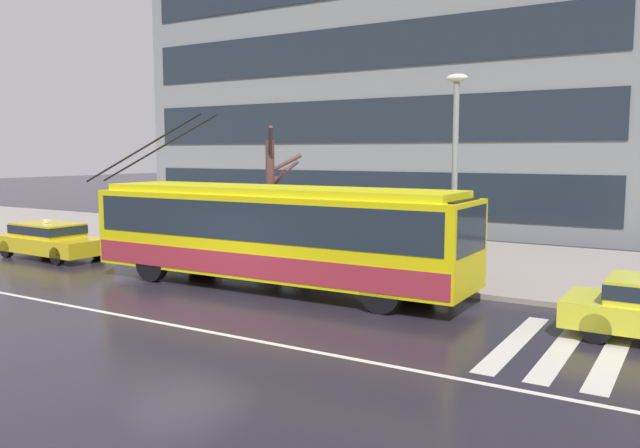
# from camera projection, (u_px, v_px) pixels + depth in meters

# --- Properties ---
(ground_plane) EXTENTS (160.00, 160.00, 0.00)m
(ground_plane) POSITION_uv_depth(u_px,v_px,m) (187.00, 310.00, 15.56)
(ground_plane) COLOR #23202B
(sidewalk_slab) EXTENTS (80.00, 10.00, 0.14)m
(sidewalk_slab) POSITION_uv_depth(u_px,v_px,m) (369.00, 253.00, 23.89)
(sidewalk_slab) COLOR gray
(sidewalk_slab) RESTS_ON ground_plane
(crosswalk_stripe_edge_near) EXTENTS (0.44, 4.40, 0.01)m
(crosswalk_stripe_edge_near) POSITION_uv_depth(u_px,v_px,m) (514.00, 342.00, 12.88)
(crosswalk_stripe_edge_near) COLOR beige
(crosswalk_stripe_edge_near) RESTS_ON ground_plane
(crosswalk_stripe_inner_a) EXTENTS (0.44, 4.40, 0.01)m
(crosswalk_stripe_inner_a) POSITION_uv_depth(u_px,v_px,m) (561.00, 349.00, 12.42)
(crosswalk_stripe_inner_a) COLOR beige
(crosswalk_stripe_inner_a) RESTS_ON ground_plane
(crosswalk_stripe_center) EXTENTS (0.44, 4.40, 0.01)m
(crosswalk_stripe_center) POSITION_uv_depth(u_px,v_px,m) (612.00, 357.00, 11.95)
(crosswalk_stripe_center) COLOR beige
(crosswalk_stripe_center) RESTS_ON ground_plane
(lane_centre_line) EXTENTS (72.00, 0.14, 0.01)m
(lane_centre_line) POSITION_uv_depth(u_px,v_px,m) (150.00, 321.00, 14.54)
(lane_centre_line) COLOR silver
(lane_centre_line) RESTS_ON ground_plane
(trolleybus) EXTENTS (12.96, 2.61, 4.94)m
(trolleybus) POSITION_uv_depth(u_px,v_px,m) (274.00, 232.00, 17.94)
(trolleybus) COLOR yellow
(trolleybus) RESTS_ON ground_plane
(taxi_queued_behind_bus) EXTENTS (4.65, 1.98, 1.39)m
(taxi_queued_behind_bus) POSITION_uv_depth(u_px,v_px,m) (50.00, 238.00, 23.23)
(taxi_queued_behind_bus) COLOR gold
(taxi_queued_behind_bus) RESTS_ON ground_plane
(bus_shelter) EXTENTS (3.70, 1.84, 2.46)m
(bus_shelter) POSITION_uv_depth(u_px,v_px,m) (327.00, 206.00, 21.63)
(bus_shelter) COLOR gray
(bus_shelter) RESTS_ON sidewalk_slab
(pedestrian_at_shelter) EXTENTS (1.46, 1.46, 1.93)m
(pedestrian_at_shelter) POSITION_uv_depth(u_px,v_px,m) (262.00, 212.00, 22.73)
(pedestrian_at_shelter) COLOR #485646
(pedestrian_at_shelter) RESTS_ON sidewalk_slab
(pedestrian_approaching_curb) EXTENTS (1.28, 1.28, 1.98)m
(pedestrian_approaching_curb) POSITION_uv_depth(u_px,v_px,m) (308.00, 214.00, 22.28)
(pedestrian_approaching_curb) COLOR black
(pedestrian_approaching_curb) RESTS_ON sidewalk_slab
(pedestrian_walking_past) EXTENTS (1.56, 1.56, 1.90)m
(pedestrian_walking_past) POSITION_uv_depth(u_px,v_px,m) (277.00, 218.00, 20.70)
(pedestrian_walking_past) COLOR #525852
(pedestrian_walking_past) RESTS_ON sidewalk_slab
(pedestrian_waiting_by_pole) EXTENTS (1.48, 1.48, 2.03)m
(pedestrian_waiting_by_pole) POSITION_uv_depth(u_px,v_px,m) (217.00, 209.00, 22.97)
(pedestrian_waiting_by_pole) COLOR #281C2A
(pedestrian_waiting_by_pole) RESTS_ON sidewalk_slab
(street_lamp) EXTENTS (0.60, 0.32, 5.77)m
(street_lamp) POSITION_uv_depth(u_px,v_px,m) (455.00, 160.00, 17.42)
(street_lamp) COLOR gray
(street_lamp) RESTS_ON sidewalk_slab
(street_tree_bare) EXTENTS (1.24, 2.01, 4.60)m
(street_tree_bare) POSITION_uv_depth(u_px,v_px,m) (272.00, 190.00, 23.37)
(street_tree_bare) COLOR brown
(street_tree_bare) RESTS_ON sidewalk_slab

